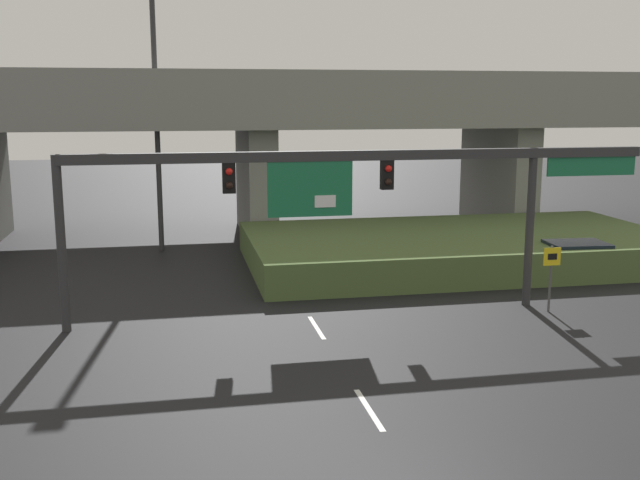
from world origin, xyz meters
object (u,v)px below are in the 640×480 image
Objects in this scene: signal_gantry at (354,180)px; parked_sedan_near_right at (579,261)px; speed_limit_sign at (551,269)px; highway_light_pole_near at (155,70)px.

signal_gantry is 4.26× the size of parked_sedan_near_right.
parked_sedan_near_right is at bearing 50.50° from speed_limit_sign.
speed_limit_sign is at bearing -8.12° from signal_gantry.
highway_light_pole_near reaches higher than signal_gantry.
signal_gantry reaches higher than speed_limit_sign.
speed_limit_sign is at bearing -45.57° from highway_light_pole_near.
parked_sedan_near_right is at bearing 18.46° from signal_gantry.
speed_limit_sign is (6.55, -0.93, -3.01)m from signal_gantry.
highway_light_pole_near is at bearing 155.73° from parked_sedan_near_right.
highway_light_pole_near is at bearing 134.43° from speed_limit_sign.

